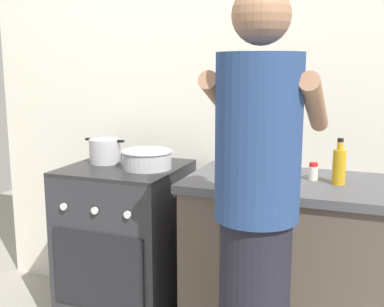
% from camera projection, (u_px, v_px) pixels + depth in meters
% --- Properties ---
extents(back_wall, '(3.20, 0.10, 2.50)m').
position_uv_depth(back_wall, '(242.00, 99.00, 2.63)').
color(back_wall, silver).
rests_on(back_wall, ground).
extents(countertop, '(1.00, 0.60, 0.90)m').
position_uv_depth(countertop, '(289.00, 268.00, 2.33)').
color(countertop, brown).
rests_on(countertop, ground).
extents(stove_range, '(0.60, 0.62, 0.90)m').
position_uv_depth(stove_range, '(127.00, 245.00, 2.64)').
color(stove_range, '#2D2D33').
rests_on(stove_range, ground).
extents(pot, '(0.24, 0.17, 0.13)m').
position_uv_depth(pot, '(105.00, 151.00, 2.63)').
color(pot, '#B2B2B7').
rests_on(pot, stove_range).
extents(mixing_bowl, '(0.27, 0.27, 0.10)m').
position_uv_depth(mixing_bowl, '(147.00, 158.00, 2.49)').
color(mixing_bowl, '#B7B7BC').
rests_on(mixing_bowl, stove_range).
extents(utensil_crock, '(0.10, 0.10, 0.32)m').
position_uv_depth(utensil_crock, '(254.00, 149.00, 2.50)').
color(utensil_crock, silver).
rests_on(utensil_crock, countertop).
extents(spice_bottle, '(0.04, 0.04, 0.08)m').
position_uv_depth(spice_bottle, '(313.00, 172.00, 2.24)').
color(spice_bottle, silver).
rests_on(spice_bottle, countertop).
extents(oil_bottle, '(0.06, 0.06, 0.21)m').
position_uv_depth(oil_bottle, '(339.00, 166.00, 2.16)').
color(oil_bottle, gold).
rests_on(oil_bottle, countertop).
extents(person, '(0.41, 0.50, 1.70)m').
position_uv_depth(person, '(256.00, 228.00, 1.70)').
color(person, black).
rests_on(person, ground).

